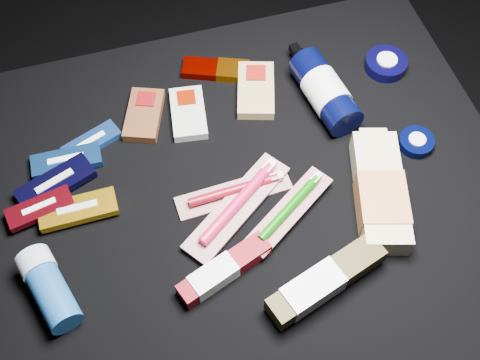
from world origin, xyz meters
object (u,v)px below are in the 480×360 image
object	(u,v)px
deodorant_stick	(49,288)
bodywash_bottle	(380,193)
lotion_bottle	(325,91)
toothpaste_carton_red	(221,272)

from	to	relation	value
deodorant_stick	bodywash_bottle	bearing A→B (deg)	-15.89
lotion_bottle	bodywash_bottle	bearing A→B (deg)	-93.96
lotion_bottle	deodorant_stick	distance (m)	0.59
deodorant_stick	toothpaste_carton_red	bearing A→B (deg)	-26.94
lotion_bottle	toothpaste_carton_red	bearing A→B (deg)	-142.52
lotion_bottle	toothpaste_carton_red	size ratio (longest dim) A/B	1.33
bodywash_bottle	toothpaste_carton_red	bearing A→B (deg)	-152.76
deodorant_stick	toothpaste_carton_red	world-z (taller)	deodorant_stick
lotion_bottle	deodorant_stick	world-z (taller)	lotion_bottle
lotion_bottle	deodorant_stick	xyz separation A→B (m)	(-0.54, -0.24, -0.01)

